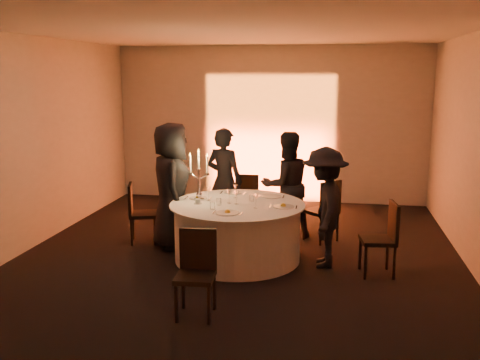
% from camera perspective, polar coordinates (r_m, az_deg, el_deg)
% --- Properties ---
extents(floor, '(7.00, 7.00, 0.00)m').
position_cam_1_polar(floor, '(7.33, -0.28, -8.38)').
color(floor, black).
rests_on(floor, ground).
extents(ceiling, '(7.00, 7.00, 0.00)m').
position_cam_1_polar(ceiling, '(6.92, -0.30, 15.71)').
color(ceiling, silver).
rests_on(ceiling, wall_back).
extents(wall_back, '(7.00, 0.00, 7.00)m').
position_cam_1_polar(wall_back, '(10.41, 3.19, 5.94)').
color(wall_back, '#BBB6AD').
rests_on(wall_back, floor).
extents(wall_front, '(7.00, 0.00, 7.00)m').
position_cam_1_polar(wall_front, '(3.65, -10.24, -4.27)').
color(wall_front, '#BBB6AD').
rests_on(wall_front, floor).
extents(wall_left, '(0.00, 7.00, 7.00)m').
position_cam_1_polar(wall_left, '(8.06, -21.80, 3.59)').
color(wall_left, '#BBB6AD').
rests_on(wall_left, floor).
extents(uplighter_fixture, '(0.25, 0.12, 0.10)m').
position_cam_1_polar(uplighter_fixture, '(10.35, 2.90, -2.23)').
color(uplighter_fixture, black).
rests_on(uplighter_fixture, floor).
extents(banquet_table, '(1.80, 1.80, 0.77)m').
position_cam_1_polar(banquet_table, '(7.21, -0.28, -5.50)').
color(banquet_table, black).
rests_on(banquet_table, floor).
extents(chair_left, '(0.49, 0.49, 0.89)m').
position_cam_1_polar(chair_left, '(8.01, -10.83, -3.14)').
color(chair_left, black).
rests_on(chair_left, floor).
extents(chair_back_left, '(0.41, 0.41, 0.87)m').
position_cam_1_polar(chair_back_left, '(8.75, 0.89, -1.77)').
color(chair_back_left, black).
rests_on(chair_back_left, floor).
extents(chair_back_right, '(0.58, 0.58, 0.94)m').
position_cam_1_polar(chair_back_right, '(8.00, 9.05, -2.90)').
color(chair_back_right, black).
rests_on(chair_back_right, floor).
extents(chair_right, '(0.46, 0.46, 0.92)m').
position_cam_1_polar(chair_right, '(6.85, 15.13, -5.64)').
color(chair_right, black).
rests_on(chair_right, floor).
extents(chair_front, '(0.41, 0.41, 0.89)m').
position_cam_1_polar(chair_front, '(5.60, -4.67, -9.31)').
color(chair_front, black).
rests_on(chair_front, floor).
extents(guest_left, '(0.83, 1.02, 1.80)m').
position_cam_1_polar(guest_left, '(7.66, -7.30, -0.61)').
color(guest_left, black).
rests_on(guest_left, floor).
extents(guest_back_left, '(0.70, 0.58, 1.66)m').
position_cam_1_polar(guest_back_left, '(8.31, -1.69, -0.09)').
color(guest_back_left, black).
rests_on(guest_back_left, floor).
extents(guest_back_right, '(0.98, 0.90, 1.62)m').
position_cam_1_polar(guest_back_right, '(8.10, 4.96, -0.55)').
color(guest_back_right, black).
rests_on(guest_back_right, floor).
extents(guest_right, '(0.62, 1.03, 1.56)m').
position_cam_1_polar(guest_right, '(6.95, 8.98, -2.90)').
color(guest_right, black).
rests_on(guest_right, floor).
extents(plate_left, '(0.36, 0.25, 0.08)m').
position_cam_1_polar(plate_left, '(7.40, -4.48, -1.85)').
color(plate_left, white).
rests_on(plate_left, banquet_table).
extents(plate_back_left, '(0.35, 0.25, 0.01)m').
position_cam_1_polar(plate_back_left, '(7.70, -0.78, -1.39)').
color(plate_back_left, white).
rests_on(plate_back_left, banquet_table).
extents(plate_back_right, '(0.35, 0.29, 0.01)m').
position_cam_1_polar(plate_back_right, '(7.50, 3.35, -1.74)').
color(plate_back_right, white).
rests_on(plate_back_right, banquet_table).
extents(plate_right, '(0.36, 0.28, 0.08)m').
position_cam_1_polar(plate_right, '(6.94, 4.64, -2.77)').
color(plate_right, white).
rests_on(plate_right, banquet_table).
extents(plate_front, '(0.36, 0.29, 0.08)m').
position_cam_1_polar(plate_front, '(6.61, -1.34, -3.45)').
color(plate_front, white).
rests_on(plate_front, banquet_table).
extents(coffee_cup, '(0.11, 0.11, 0.07)m').
position_cam_1_polar(coffee_cup, '(7.12, -4.52, -2.30)').
color(coffee_cup, white).
rests_on(coffee_cup, banquet_table).
extents(candelabra, '(0.30, 0.14, 0.70)m').
position_cam_1_polar(candelabra, '(7.27, -4.39, -0.25)').
color(candelabra, silver).
rests_on(candelabra, banquet_table).
extents(wine_glass_a, '(0.07, 0.07, 0.19)m').
position_cam_1_polar(wine_glass_a, '(7.04, -0.38, -1.50)').
color(wine_glass_a, white).
rests_on(wine_glass_a, banquet_table).
extents(wine_glass_b, '(0.07, 0.07, 0.19)m').
position_cam_1_polar(wine_glass_b, '(7.39, -0.48, -0.89)').
color(wine_glass_b, white).
rests_on(wine_glass_b, banquet_table).
extents(wine_glass_c, '(0.07, 0.07, 0.19)m').
position_cam_1_polar(wine_glass_c, '(7.08, -1.18, -1.43)').
color(wine_glass_c, white).
rests_on(wine_glass_c, banquet_table).
extents(wine_glass_d, '(0.07, 0.07, 0.19)m').
position_cam_1_polar(wine_glass_d, '(7.25, -3.38, -1.15)').
color(wine_glass_d, white).
rests_on(wine_glass_d, banquet_table).
extents(wine_glass_e, '(0.07, 0.07, 0.19)m').
position_cam_1_polar(wine_glass_e, '(6.84, 1.71, -1.90)').
color(wine_glass_e, white).
rests_on(wine_glass_e, banquet_table).
extents(tumbler_a, '(0.07, 0.07, 0.09)m').
position_cam_1_polar(tumbler_a, '(7.02, -2.26, -2.33)').
color(tumbler_a, white).
rests_on(tumbler_a, banquet_table).
extents(tumbler_b, '(0.07, 0.07, 0.09)m').
position_cam_1_polar(tumbler_b, '(7.22, 1.26, -1.94)').
color(tumbler_b, white).
rests_on(tumbler_b, banquet_table).
extents(tumbler_c, '(0.07, 0.07, 0.09)m').
position_cam_1_polar(tumbler_c, '(6.81, -2.95, -2.76)').
color(tumbler_c, white).
rests_on(tumbler_c, banquet_table).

